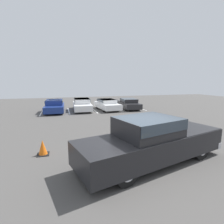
{
  "coord_description": "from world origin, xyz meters",
  "views": [
    {
      "loc": [
        -2.72,
        -5.39,
        3.13
      ],
      "look_at": [
        0.72,
        6.19,
        1.0
      ],
      "focal_mm": 28.0,
      "sensor_mm": 36.0,
      "label": 1
    }
  ],
  "objects": [
    {
      "name": "parked_sedan_d",
      "position": [
        4.86,
        13.27,
        0.62
      ],
      "size": [
        2.14,
        4.4,
        1.15
      ],
      "rotation": [
        0.0,
        0.0,
        -1.67
      ],
      "color": "#232326",
      "rests_on": "ground_plane"
    },
    {
      "name": "stall_stripe_c",
      "position": [
        0.79,
        13.4,
        0.0
      ],
      "size": [
        0.12,
        4.03,
        0.01
      ],
      "primitive_type": "cube",
      "color": "white",
      "rests_on": "ground_plane"
    },
    {
      "name": "parked_sedan_a",
      "position": [
        -3.31,
        13.34,
        0.67
      ],
      "size": [
        1.98,
        4.35,
        1.26
      ],
      "rotation": [
        0.0,
        0.0,
        -1.61
      ],
      "color": "navy",
      "rests_on": "ground_plane"
    },
    {
      "name": "pickup_truck",
      "position": [
        0.66,
        0.36,
        0.89
      ],
      "size": [
        6.43,
        3.37,
        1.81
      ],
      "rotation": [
        0.0,
        0.0,
        0.25
      ],
      "color": "black",
      "rests_on": "ground_plane"
    },
    {
      "name": "stall_stripe_e",
      "position": [
        6.2,
        13.4,
        0.0
      ],
      "size": [
        0.12,
        4.03,
        0.01
      ],
      "primitive_type": "cube",
      "color": "white",
      "rests_on": "ground_plane"
    },
    {
      "name": "traffic_cone",
      "position": [
        -3.55,
        2.29,
        0.3
      ],
      "size": [
        0.5,
        0.5,
        0.65
      ],
      "color": "black",
      "rests_on": "ground_plane"
    },
    {
      "name": "ground_plane",
      "position": [
        0.0,
        0.0,
        0.0
      ],
      "size": [
        60.0,
        60.0,
        0.0
      ],
      "primitive_type": "plane",
      "color": "#4C4947"
    },
    {
      "name": "stall_stripe_d",
      "position": [
        3.49,
        13.4,
        0.0
      ],
      "size": [
        0.12,
        4.03,
        0.01
      ],
      "primitive_type": "cube",
      "color": "white",
      "rests_on": "ground_plane"
    },
    {
      "name": "stall_stripe_b",
      "position": [
        -1.91,
        13.4,
        0.0
      ],
      "size": [
        0.12,
        4.03,
        0.01
      ],
      "primitive_type": "cube",
      "color": "white",
      "rests_on": "ground_plane"
    },
    {
      "name": "parked_sedan_b",
      "position": [
        -0.47,
        13.67,
        0.68
      ],
      "size": [
        2.02,
        4.82,
        1.27
      ],
      "rotation": [
        0.0,
        0.0,
        -1.62
      ],
      "color": "silver",
      "rests_on": "ground_plane"
    },
    {
      "name": "stall_stripe_a",
      "position": [
        -4.61,
        13.4,
        0.0
      ],
      "size": [
        0.12,
        4.03,
        0.01
      ],
      "primitive_type": "cube",
      "color": "white",
      "rests_on": "ground_plane"
    },
    {
      "name": "parked_sedan_c",
      "position": [
        2.25,
        13.25,
        0.62
      ],
      "size": [
        2.2,
        4.46,
        1.16
      ],
      "rotation": [
        0.0,
        0.0,
        -1.48
      ],
      "color": "silver",
      "rests_on": "ground_plane"
    }
  ]
}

